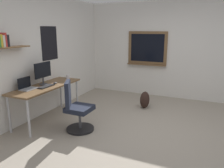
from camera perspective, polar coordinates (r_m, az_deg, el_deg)
ground_plane at (r=4.28m, az=9.21°, el=-12.05°), size 5.20×5.20×0.00m
wall_back at (r=5.07m, az=-18.15°, el=6.91°), size 5.00×0.30×2.60m
wall_right at (r=6.28m, az=15.35°, el=8.31°), size 0.22×5.00×2.60m
desk at (r=4.74m, az=-16.48°, el=-1.23°), size 1.65×0.58×0.74m
office_chair at (r=4.20m, az=-9.18°, el=-6.50°), size 0.55×0.56×0.95m
laptop at (r=4.54m, az=-20.98°, el=-0.59°), size 0.31×0.21×0.23m
monitor_primary at (r=4.75m, az=-17.30°, el=2.99°), size 0.46×0.17×0.46m
keyboard at (r=4.61m, az=-16.52°, el=-0.59°), size 0.37×0.13×0.02m
computer_mouse at (r=4.82m, az=-14.39°, el=0.24°), size 0.10×0.06×0.03m
coffee_mug at (r=5.25m, az=-11.28°, el=1.85°), size 0.08×0.08×0.09m
backpack at (r=5.43m, az=8.39°, el=-4.02°), size 0.32×0.22×0.40m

